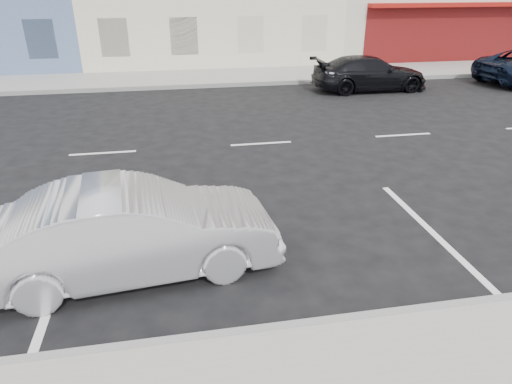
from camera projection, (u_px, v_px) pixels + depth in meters
ground at (334, 139)px, 12.27m from camera, size 120.00×120.00×0.00m
sidewalk_far at (152, 79)px, 19.17m from camera, size 80.00×3.40×0.15m
curb_near at (119, 351)px, 5.19m from camera, size 80.00×0.12×0.16m
curb_far at (151, 88)px, 17.66m from camera, size 80.00×0.12×0.16m
sedan_silver at (133, 231)px, 6.47m from camera, size 4.25×1.86×1.36m
car_far at (370, 73)px, 17.41m from camera, size 4.43×1.86×1.28m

